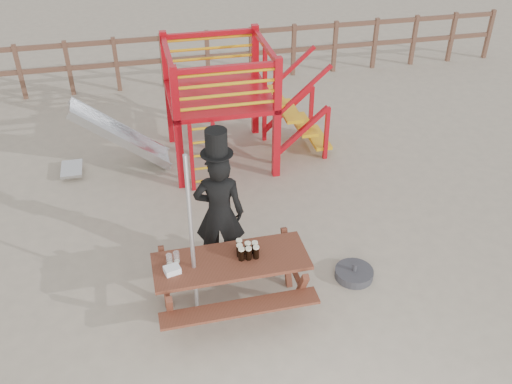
{
  "coord_description": "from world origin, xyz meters",
  "views": [
    {
      "loc": [
        -1.17,
        -5.19,
        5.22
      ],
      "look_at": [
        0.2,
        0.8,
        1.07
      ],
      "focal_mm": 40.0,
      "sensor_mm": 36.0,
      "label": 1
    }
  ],
  "objects": [
    {
      "name": "man_with_hat",
      "position": [
        -0.31,
        0.68,
        0.94
      ],
      "size": [
        0.73,
        0.56,
        2.1
      ],
      "rotation": [
        0.0,
        0.0,
        2.92
      ],
      "color": "black",
      "rests_on": "ground"
    },
    {
      "name": "playground_fort",
      "position": [
        0.12,
        3.58,
        1.07
      ],
      "size": [
        4.71,
        1.84,
        2.1
      ],
      "color": "#B00B15",
      "rests_on": "ground"
    },
    {
      "name": "stout_pints",
      "position": [
        -0.1,
        -0.01,
        0.81
      ],
      "size": [
        0.26,
        0.25,
        0.17
      ],
      "color": "black",
      "rests_on": "picnic_table"
    },
    {
      "name": "ground",
      "position": [
        0.0,
        0.0,
        0.0
      ],
      "size": [
        60.0,
        60.0,
        0.0
      ],
      "primitive_type": "plane",
      "color": "tan",
      "rests_on": "ground"
    },
    {
      "name": "parasol_base",
      "position": [
        1.38,
        0.08,
        0.06
      ],
      "size": [
        0.51,
        0.51,
        0.22
      ],
      "color": "#323236",
      "rests_on": "ground"
    },
    {
      "name": "paper_bag",
      "position": [
        -1.01,
        -0.12,
        0.76
      ],
      "size": [
        0.21,
        0.18,
        0.08
      ],
      "primitive_type": "cube",
      "rotation": [
        0.0,
        0.0,
        0.25
      ],
      "color": "white",
      "rests_on": "picnic_table"
    },
    {
      "name": "picnic_table",
      "position": [
        -0.31,
        -0.04,
        0.46
      ],
      "size": [
        1.88,
        1.31,
        0.72
      ],
      "rotation": [
        0.0,
        0.0,
        0.01
      ],
      "color": "brown",
      "rests_on": "ground"
    },
    {
      "name": "back_fence",
      "position": [
        0.0,
        7.0,
        0.74
      ],
      "size": [
        15.09,
        0.09,
        1.2
      ],
      "color": "brown",
      "rests_on": "ground"
    },
    {
      "name": "metal_pole",
      "position": [
        -0.75,
        -0.07,
        1.13
      ],
      "size": [
        0.05,
        0.05,
        2.26
      ],
      "primitive_type": "cylinder",
      "color": "#B2B2B7",
      "rests_on": "ground"
    },
    {
      "name": "empty_glasses",
      "position": [
        -0.98,
        0.05,
        0.79
      ],
      "size": [
        0.16,
        0.1,
        0.15
      ],
      "color": "silver",
      "rests_on": "picnic_table"
    }
  ]
}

